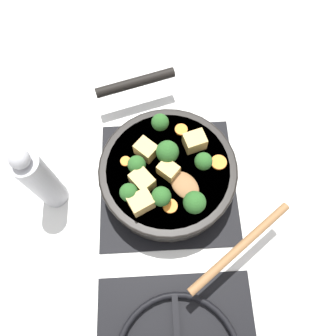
{
  "coord_description": "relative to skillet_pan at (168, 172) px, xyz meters",
  "views": [
    {
      "loc": [
        0.01,
        0.26,
        0.72
      ],
      "look_at": [
        0.0,
        0.0,
        0.09
      ],
      "focal_mm": 35.0,
      "sensor_mm": 36.0,
      "label": 1
    }
  ],
  "objects": [
    {
      "name": "broccoli_floret_center_top",
      "position": [
        0.02,
        0.07,
        0.05
      ],
      "size": [
        0.04,
        0.04,
        0.05
      ],
      "color": "#709956",
      "rests_on": "skillet_pan"
    },
    {
      "name": "tofu_cube_west_chunk",
      "position": [
        0.05,
        0.04,
        0.05
      ],
      "size": [
        0.06,
        0.06,
        0.04
      ],
      "primitive_type": "cube",
      "rotation": [
        0.0,
        0.0,
        2.24
      ],
      "color": "tan",
      "rests_on": "skillet_pan"
    },
    {
      "name": "front_burner_grate",
      "position": [
        -0.0,
        0.0,
        -0.05
      ],
      "size": [
        0.31,
        0.31,
        0.03
      ],
      "color": "black",
      "rests_on": "ground_plane"
    },
    {
      "name": "wooden_spoon",
      "position": [
        -0.09,
        0.12,
        0.03
      ],
      "size": [
        0.24,
        0.25,
        0.02
      ],
      "color": "olive",
      "rests_on": "skillet_pan"
    },
    {
      "name": "pepper_mill",
      "position": [
        0.26,
        0.02,
        0.04
      ],
      "size": [
        0.06,
        0.06,
        0.22
      ],
      "color": "#B2B2B7",
      "rests_on": "ground_plane"
    },
    {
      "name": "carrot_slice_near_center",
      "position": [
        -0.11,
        -0.0,
        0.03
      ],
      "size": [
        0.03,
        0.03,
        0.01
      ],
      "primitive_type": "cylinder",
      "color": "orange",
      "rests_on": "skillet_pan"
    },
    {
      "name": "tofu_cube_back_piece",
      "position": [
        0.06,
        0.08,
        0.05
      ],
      "size": [
        0.06,
        0.05,
        0.04
      ],
      "primitive_type": "cube",
      "rotation": [
        0.0,
        0.0,
        3.61
      ],
      "color": "tan",
      "rests_on": "skillet_pan"
    },
    {
      "name": "broccoli_floret_mid_floret",
      "position": [
        0.01,
        -0.09,
        0.05
      ],
      "size": [
        0.04,
        0.04,
        0.04
      ],
      "color": "#709956",
      "rests_on": "skillet_pan"
    },
    {
      "name": "carrot_slice_orange_thin",
      "position": [
        -0.03,
        -0.09,
        0.03
      ],
      "size": [
        0.03,
        0.03,
        0.01
      ],
      "primitive_type": "cylinder",
      "color": "orange",
      "rests_on": "skillet_pan"
    },
    {
      "name": "tofu_cube_east_chunk",
      "position": [
        -0.06,
        -0.05,
        0.04
      ],
      "size": [
        0.05,
        0.05,
        0.04
      ],
      "primitive_type": "cube",
      "rotation": [
        0.0,
        0.0,
        3.44
      ],
      "color": "tan",
      "rests_on": "skillet_pan"
    },
    {
      "name": "broccoli_floret_north_edge",
      "position": [
        0.06,
        0.0,
        0.05
      ],
      "size": [
        0.04,
        0.04,
        0.04
      ],
      "color": "#709956",
      "rests_on": "skillet_pan"
    },
    {
      "name": "carrot_slice_under_broccoli",
      "position": [
        -0.0,
        0.09,
        0.03
      ],
      "size": [
        0.03,
        0.03,
        0.01
      ],
      "primitive_type": "cylinder",
      "color": "orange",
      "rests_on": "skillet_pan"
    },
    {
      "name": "tofu_cube_center_large",
      "position": [
        -0.0,
        0.01,
        0.04
      ],
      "size": [
        0.05,
        0.05,
        0.03
      ],
      "primitive_type": "cube",
      "rotation": [
        0.0,
        0.0,
        2.42
      ],
      "color": "tan",
      "rests_on": "skillet_pan"
    },
    {
      "name": "tofu_cube_near_handle",
      "position": [
        0.04,
        -0.03,
        0.04
      ],
      "size": [
        0.05,
        0.05,
        0.03
      ],
      "primitive_type": "cube",
      "rotation": [
        0.0,
        0.0,
        5.54
      ],
      "color": "tan",
      "rests_on": "skillet_pan"
    },
    {
      "name": "carrot_slice_edge_slice",
      "position": [
        0.09,
        -0.02,
        0.03
      ],
      "size": [
        0.02,
        0.02,
        0.01
      ],
      "primitive_type": "cylinder",
      "color": "orange",
      "rests_on": "skillet_pan"
    },
    {
      "name": "broccoli_floret_near_spoon",
      "position": [
        -0.05,
        0.09,
        0.06
      ],
      "size": [
        0.04,
        0.04,
        0.05
      ],
      "color": "#709956",
      "rests_on": "skillet_pan"
    },
    {
      "name": "ground_plane",
      "position": [
        -0.0,
        0.0,
        -0.06
      ],
      "size": [
        2.4,
        2.4,
        0.0
      ],
      "primitive_type": "plane",
      "color": "silver"
    },
    {
      "name": "broccoli_floret_west_rim",
      "position": [
        0.08,
        0.06,
        0.05
      ],
      "size": [
        0.04,
        0.04,
        0.04
      ],
      "color": "#709956",
      "rests_on": "skillet_pan"
    },
    {
      "name": "skillet_pan",
      "position": [
        0.0,
        0.0,
        0.0
      ],
      "size": [
        0.31,
        0.42,
        0.06
      ],
      "color": "black",
      "rests_on": "front_burner_grate"
    },
    {
      "name": "broccoli_floret_south_cluster",
      "position": [
        -0.07,
        0.01,
        0.05
      ],
      "size": [
        0.04,
        0.04,
        0.04
      ],
      "color": "#709956",
      "rests_on": "skillet_pan"
    },
    {
      "name": "broccoli_floret_east_rim",
      "position": [
        -0.0,
        -0.02,
        0.06
      ],
      "size": [
        0.05,
        0.05,
        0.05
      ],
      "color": "#709956",
      "rests_on": "skillet_pan"
    }
  ]
}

